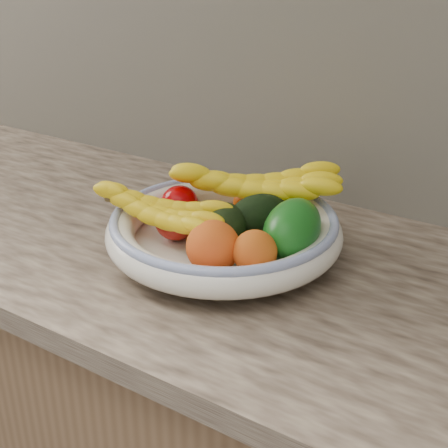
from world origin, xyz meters
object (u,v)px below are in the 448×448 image
(green_mango, at_px, (292,229))
(banana_bunch_back, at_px, (254,190))
(fruit_bowl, at_px, (224,230))
(banana_bunch_front, at_px, (157,214))

(green_mango, height_order, banana_bunch_back, green_mango)
(fruit_bowl, bearing_deg, green_mango, 6.22)
(fruit_bowl, bearing_deg, banana_bunch_front, -142.67)
(banana_bunch_front, bearing_deg, fruit_bowl, 28.25)
(green_mango, xyz_separation_m, banana_bunch_front, (-0.20, -0.08, 0.01))
(green_mango, distance_m, banana_bunch_front, 0.22)
(banana_bunch_back, xyz_separation_m, banana_bunch_front, (-0.09, -0.16, -0.01))
(green_mango, xyz_separation_m, banana_bunch_back, (-0.12, 0.08, 0.01))
(green_mango, bearing_deg, banana_bunch_front, -169.22)
(fruit_bowl, height_order, banana_bunch_back, banana_bunch_back)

